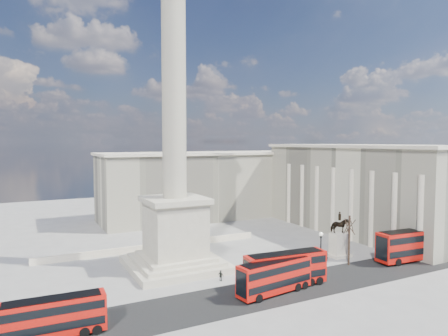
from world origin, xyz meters
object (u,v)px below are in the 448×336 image
nelsons_column (175,183)px  red_bus_b (275,276)px  pedestrian_standing (378,255)px  pedestrian_crossing (221,276)px  red_bus_a (54,317)px  victorian_lamp (321,251)px  equestrian_statue (339,241)px  red_bus_c (286,269)px  red_bus_d (411,245)px  pedestrian_walking (327,256)px

nelsons_column → red_bus_b: bearing=-64.4°
pedestrian_standing → pedestrian_crossing: 27.28m
red_bus_a → victorian_lamp: victorian_lamp is taller
nelsons_column → equestrian_statue: nelsons_column is taller
nelsons_column → pedestrian_standing: (30.60, -11.50, -12.12)m
red_bus_c → pedestrian_crossing: (-6.76, 5.84, -1.65)m
pedestrian_standing → nelsons_column: bearing=-61.2°
red_bus_d → pedestrian_walking: 13.77m
red_bus_c → pedestrian_walking: bearing=31.4°
equestrian_statue → pedestrian_walking: bearing=-163.9°
nelsons_column → victorian_lamp: size_ratio=7.73×
equestrian_statue → red_bus_a: bearing=-169.3°
nelsons_column → red_bus_c: 20.60m
pedestrian_crossing → victorian_lamp: bearing=-138.5°
victorian_lamp → pedestrian_crossing: victorian_lamp is taller
red_bus_d → victorian_lamp: victorian_lamp is taller
pedestrian_crossing → nelsons_column: bearing=-6.3°
red_bus_b → victorian_lamp: bearing=5.9°
equestrian_statue → pedestrian_crossing: 23.15m
red_bus_d → red_bus_b: bearing=-172.7°
red_bus_b → pedestrian_walking: size_ratio=6.98×
red_bus_d → pedestrian_walking: red_bus_d is taller
equestrian_statue → pedestrian_crossing: size_ratio=5.01×
red_bus_c → victorian_lamp: victorian_lamp is taller
victorian_lamp → red_bus_b: bearing=-166.7°
red_bus_c → pedestrian_crossing: size_ratio=7.59×
victorian_lamp → equestrian_statue: size_ratio=0.85×
victorian_lamp → red_bus_c: bearing=-172.3°
red_bus_b → equestrian_statue: size_ratio=1.42×
nelsons_column → pedestrian_crossing: 15.31m
nelsons_column → red_bus_d: bearing=-22.2°
red_bus_b → victorian_lamp: (9.31, 2.20, 1.54)m
pedestrian_standing → pedestrian_crossing: (-27.13, 2.87, -0.04)m
red_bus_c → pedestrian_crossing: red_bus_c is taller
red_bus_c → equestrian_statue: (16.27, 7.43, 0.20)m
pedestrian_walking → equestrian_statue: bearing=22.2°
red_bus_a → pedestrian_walking: size_ratio=6.44×
equestrian_statue → pedestrian_standing: 6.32m
pedestrian_walking → red_bus_b: bearing=-147.3°
equestrian_statue → red_bus_c: bearing=-155.5°
red_bus_d → victorian_lamp: (-18.17, 0.71, 1.16)m
red_bus_a → red_bus_c: 28.49m
equestrian_statue → pedestrian_walking: equestrian_statue is taller
red_bus_b → red_bus_d: size_ratio=0.86×
red_bus_c → red_bus_d: (24.82, 0.18, 0.23)m
red_bus_c → equestrian_statue: equestrian_statue is taller
red_bus_d → pedestrian_walking: bearing=157.1°
nelsons_column → equestrian_statue: size_ratio=6.56×
red_bus_d → pedestrian_standing: red_bus_d is taller
victorian_lamp → pedestrian_crossing: size_ratio=4.25×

